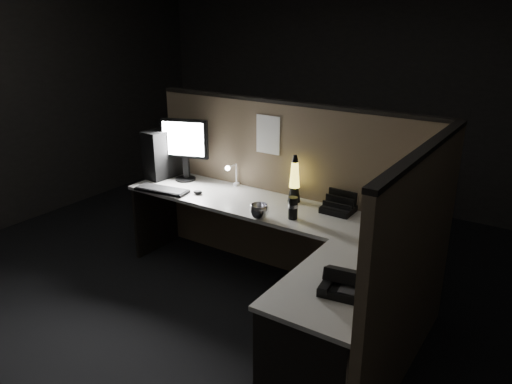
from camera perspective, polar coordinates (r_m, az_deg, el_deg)
The scene contains 17 objects.
floor at distance 3.96m, azimuth -3.55°, elevation -14.11°, with size 6.00×6.00×0.00m, color black.
room_shell at distance 3.33m, azimuth -4.15°, elevation 9.62°, with size 6.00×6.00×6.00m.
partition_back at distance 4.31m, azimuth 3.67°, elevation 0.07°, with size 2.66×0.06×1.50m, color brown.
partition_right at distance 3.14m, azimuth 17.36°, elevation -8.86°, with size 0.06×1.66×1.50m, color brown.
desk at distance 3.76m, azimuth 0.79°, elevation -5.83°, with size 2.60×1.60×0.73m.
pc_tower at distance 4.80m, azimuth -10.27°, elevation 4.44°, with size 0.19×0.43×0.45m, color black.
monitor at distance 4.62m, azimuth -8.16°, elevation 5.50°, with size 0.43×0.20×0.57m.
keyboard at distance 4.44m, azimuth -10.71°, elevation 0.23°, with size 0.48×0.16×0.02m, color black.
mouse at distance 4.32m, azimuth -6.66°, elevation -0.02°, with size 0.08×0.06×0.03m, color black.
clip_lamp at distance 4.41m, azimuth -2.74°, elevation 2.08°, with size 0.04×0.17×0.22m.
organizer at distance 3.96m, azimuth 9.45°, elevation -1.68°, with size 0.24×0.21×0.18m.
lava_lamp at distance 4.09m, azimuth 4.42°, elevation 1.09°, with size 0.11×0.11×0.40m.
travel_mug at distance 3.78m, azimuth 4.24°, elevation -1.84°, with size 0.08×0.08×0.17m, color black.
steel_mug at distance 3.78m, azimuth 0.37°, elevation -2.22°, with size 0.14×0.14×0.11m, color silver.
figurine at distance 3.81m, azimuth 14.49°, elevation -2.77°, with size 0.06×0.06×0.06m, color orange.
pinned_paper at distance 4.24m, azimuth 1.38°, elevation 6.56°, with size 0.23×0.00×0.33m, color white.
desk_phone at distance 2.88m, azimuth 9.89°, elevation -10.22°, with size 0.26×0.27×0.14m.
Camera 1 is at (2.00, -2.59, 2.22)m, focal length 35.00 mm.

